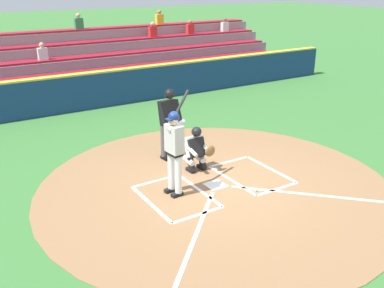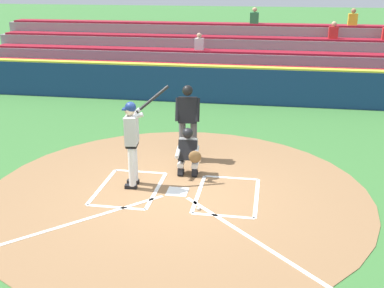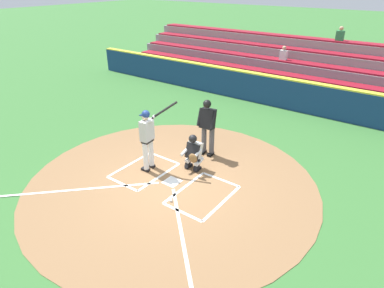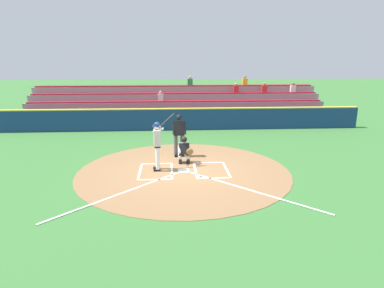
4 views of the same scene
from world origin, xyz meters
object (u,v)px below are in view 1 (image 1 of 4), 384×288
object	(u,v)px
catcher	(197,148)
baseball	(255,190)
batter	(174,147)
plate_umpire	(169,119)

from	to	relation	value
catcher	baseball	size ratio (longest dim) A/B	15.27
batter	baseball	size ratio (longest dim) A/B	28.76
plate_umpire	batter	bearing A→B (deg)	64.17
batter	plate_umpire	xyz separation A→B (m)	(-0.86, -1.77, -0.02)
plate_umpire	baseball	world-z (taller)	plate_umpire
batter	catcher	xyz separation A→B (m)	(-1.05, -0.77, -0.51)
batter	plate_umpire	bearing A→B (deg)	-115.83
batter	plate_umpire	size ratio (longest dim) A/B	1.14
catcher	plate_umpire	distance (m)	1.13
batter	catcher	bearing A→B (deg)	-143.60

